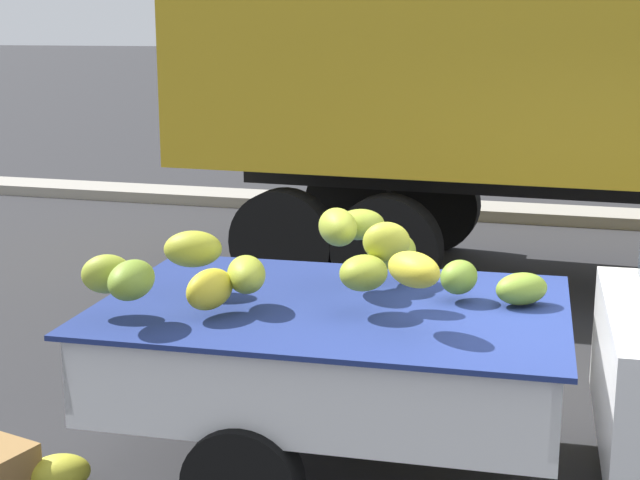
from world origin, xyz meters
name	(u,v)px	position (x,y,z in m)	size (l,w,h in m)	color
curb_strip	(586,217)	(0.00, 8.07, 0.08)	(80.00, 0.80, 0.16)	gray
fallen_banana_bunch_near_tailgate	(59,473)	(-2.93, -0.76, 0.11)	(0.36, 0.25, 0.21)	gold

